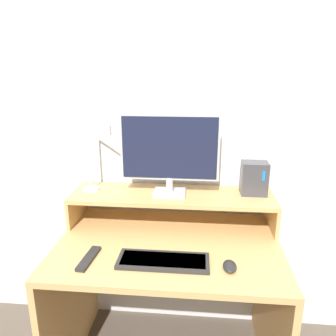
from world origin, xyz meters
TOP-DOWN VIEW (x-y plane):
  - wall_back at (0.00, 0.77)m, footprint 6.00×0.05m
  - desk at (0.00, 0.37)m, footprint 1.09×0.74m
  - monitor_shelf at (0.00, 0.59)m, footprint 1.09×0.31m
  - monitor at (-0.01, 0.58)m, footprint 0.51×0.14m
  - desk_lamp at (-0.40, 0.56)m, footprint 0.21×0.18m
  - router_dock at (0.43, 0.62)m, footprint 0.14×0.11m
  - keyboard at (-0.01, 0.19)m, footprint 0.40×0.15m
  - mouse at (0.28, 0.17)m, footprint 0.06×0.09m
  - remote_control at (-0.34, 0.18)m, footprint 0.06×0.19m

SIDE VIEW (x-z plane):
  - desk at x=0.00m, z-range 0.15..0.91m
  - remote_control at x=-0.34m, z-range 0.76..0.78m
  - keyboard at x=-0.01m, z-range 0.76..0.78m
  - mouse at x=0.28m, z-range 0.76..0.79m
  - monitor_shelf at x=0.00m, z-range 0.82..0.99m
  - router_dock at x=0.43m, z-range 0.93..1.11m
  - desk_lamp at x=-0.40m, z-range 0.94..1.33m
  - monitor at x=-0.01m, z-range 0.95..1.38m
  - wall_back at x=0.00m, z-range 0.00..2.50m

